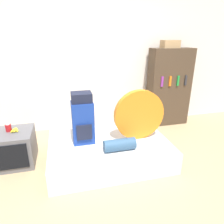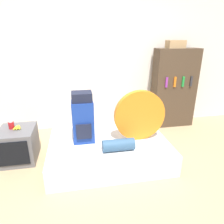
% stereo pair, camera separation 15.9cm
% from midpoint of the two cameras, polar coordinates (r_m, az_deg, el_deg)
% --- Properties ---
extents(ground_plane, '(16.00, 16.00, 0.00)m').
position_cam_midpoint_polar(ground_plane, '(2.59, 2.60, -21.56)').
color(ground_plane, tan).
extents(wall_back, '(8.00, 0.05, 2.60)m').
position_cam_midpoint_polar(wall_back, '(3.88, -3.79, 14.24)').
color(wall_back, white).
rests_on(wall_back, ground_plane).
extents(bed, '(1.71, 1.18, 0.31)m').
position_cam_midpoint_polar(bed, '(3.03, 0.60, -10.80)').
color(bed, white).
rests_on(bed, ground_plane).
extents(backpack, '(0.30, 0.28, 0.73)m').
position_cam_midpoint_polar(backpack, '(2.83, -6.72, -1.82)').
color(backpack, navy).
rests_on(backpack, bed).
extents(tent_bag, '(0.74, 0.09, 0.74)m').
position_cam_midpoint_polar(tent_bag, '(2.90, 9.45, -1.01)').
color(tent_bag, orange).
rests_on(tent_bag, bed).
extents(sleeping_roll, '(0.43, 0.16, 0.16)m').
position_cam_midpoint_polar(sleeping_roll, '(2.69, 3.57, -9.40)').
color(sleeping_roll, '#33567A').
rests_on(sleeping_roll, bed).
extents(television, '(0.50, 0.55, 0.49)m').
position_cam_midpoint_polar(television, '(3.25, -23.92, -8.54)').
color(television, '#5B5B60').
rests_on(television, ground_plane).
extents(canister, '(0.08, 0.08, 0.12)m').
position_cam_midpoint_polar(canister, '(3.19, -25.58, -3.38)').
color(canister, '#B2191E').
rests_on(canister, television).
extents(banana_bunch, '(0.12, 0.16, 0.03)m').
position_cam_midpoint_polar(banana_bunch, '(3.17, -24.07, -4.05)').
color(banana_bunch, yellow).
rests_on(banana_bunch, television).
extents(bookshelf, '(0.84, 0.34, 1.54)m').
position_cam_midpoint_polar(bookshelf, '(4.20, 18.27, 6.38)').
color(bookshelf, '#473828').
rests_on(bookshelf, ground_plane).
extents(cardboard_box, '(0.32, 0.21, 0.14)m').
position_cam_midpoint_polar(cardboard_box, '(4.07, 18.84, 17.88)').
color(cardboard_box, tan).
rests_on(cardboard_box, bookshelf).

